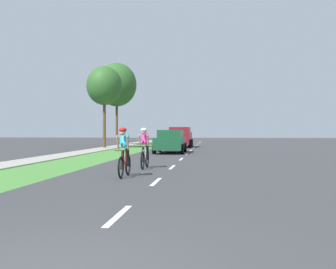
% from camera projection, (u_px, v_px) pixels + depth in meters
% --- Properties ---
extents(ground_plane, '(120.00, 120.00, 0.00)m').
position_uv_depth(ground_plane, '(185.00, 156.00, 23.90)').
color(ground_plane, '#38383A').
extents(grass_verge, '(2.90, 70.00, 0.01)m').
position_uv_depth(grass_verge, '(106.00, 155.00, 24.43)').
color(grass_verge, '#478438').
rests_on(grass_verge, ground_plane).
extents(sidewalk_concrete, '(1.73, 70.00, 0.10)m').
position_uv_depth(sidewalk_concrete, '(69.00, 155.00, 24.68)').
color(sidewalk_concrete, '#9E998E').
rests_on(sidewalk_concrete, ground_plane).
extents(lane_markings_center, '(0.12, 53.13, 0.01)m').
position_uv_depth(lane_markings_center, '(189.00, 152.00, 27.88)').
color(lane_markings_center, white).
rests_on(lane_markings_center, ground_plane).
extents(cyclist_lead, '(0.42, 1.72, 1.58)m').
position_uv_depth(cyclist_lead, '(124.00, 151.00, 12.91)').
color(cyclist_lead, black).
rests_on(cyclist_lead, ground_plane).
extents(cyclist_trailing, '(0.42, 1.72, 1.58)m').
position_uv_depth(cyclist_trailing, '(145.00, 148.00, 15.82)').
color(cyclist_trailing, black).
rests_on(cyclist_trailing, ground_plane).
extents(sedan_dark_green, '(1.98, 4.30, 1.52)m').
position_uv_depth(sedan_dark_green, '(170.00, 141.00, 26.78)').
color(sedan_dark_green, '#194C2D').
rests_on(sedan_dark_green, ground_plane).
extents(suv_maroon, '(2.15, 4.70, 1.79)m').
position_uv_depth(suv_maroon, '(180.00, 137.00, 35.97)').
color(suv_maroon, maroon).
rests_on(suv_maroon, ground_plane).
extents(street_tree_near, '(2.97, 2.97, 6.89)m').
position_uv_depth(street_tree_near, '(104.00, 86.00, 33.88)').
color(street_tree_near, brown).
rests_on(street_tree_near, ground_plane).
extents(street_tree_far, '(4.02, 4.02, 8.37)m').
position_uv_depth(street_tree_far, '(117.00, 85.00, 41.07)').
color(street_tree_far, brown).
rests_on(street_tree_far, ground_plane).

